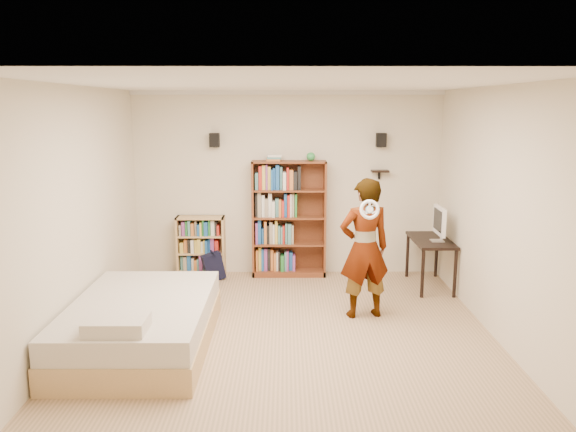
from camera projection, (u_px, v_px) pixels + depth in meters
name	position (u px, v px, depth m)	size (l,w,h in m)	color
ground	(288.00, 339.00, 6.09)	(4.50, 5.00, 0.01)	tan
room_shell	(288.00, 177.00, 5.75)	(4.52, 5.02, 2.71)	beige
crown_molding	(288.00, 87.00, 5.58)	(4.50, 5.00, 0.06)	silver
speaker_left	(214.00, 140.00, 8.05)	(0.14, 0.12, 0.20)	black
speaker_right	(381.00, 140.00, 8.07)	(0.14, 0.12, 0.20)	black
wall_shelf	(380.00, 171.00, 8.16)	(0.25, 0.16, 0.03)	black
tall_bookshelf	(289.00, 219.00, 8.22)	(1.08, 0.31, 1.71)	brown
low_bookshelf	(201.00, 246.00, 8.32)	(0.71, 0.26, 0.88)	tan
computer_desk	(430.00, 263.00, 7.79)	(0.50, 1.00, 0.68)	black
imac	(438.00, 224.00, 7.55)	(0.10, 0.48, 0.48)	white
daybed	(141.00, 318.00, 5.83)	(1.40, 2.15, 0.63)	beige
person	(364.00, 248.00, 6.60)	(0.61, 0.40, 1.67)	black
wii_wheel	(370.00, 210.00, 6.19)	(0.22, 0.22, 0.04)	white
navy_bag	(213.00, 266.00, 8.12)	(0.30, 0.20, 0.41)	black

